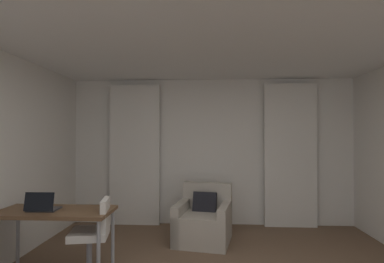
{
  "coord_description": "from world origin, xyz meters",
  "views": [
    {
      "loc": [
        -0.06,
        -2.53,
        1.58
      ],
      "look_at": [
        -0.27,
        1.46,
        1.64
      ],
      "focal_mm": 28.69,
      "sensor_mm": 36.0,
      "label": 1
    }
  ],
  "objects_px": {
    "armchair": "(204,222)",
    "laptop": "(42,207)",
    "desk_chair": "(93,243)",
    "desk": "(55,216)"
  },
  "relations": [
    {
      "from": "desk_chair",
      "to": "laptop",
      "type": "relative_size",
      "value": 2.69
    },
    {
      "from": "desk_chair",
      "to": "laptop",
      "type": "xyz_separation_m",
      "value": [
        -0.57,
        -0.02,
        0.4
      ]
    },
    {
      "from": "armchair",
      "to": "laptop",
      "type": "xyz_separation_m",
      "value": [
        -1.77,
        -1.3,
        0.51
      ]
    },
    {
      "from": "desk_chair",
      "to": "desk",
      "type": "bearing_deg",
      "value": 176.61
    },
    {
      "from": "desk_chair",
      "to": "laptop",
      "type": "height_order",
      "value": "laptop"
    },
    {
      "from": "armchair",
      "to": "desk",
      "type": "bearing_deg",
      "value": -142.86
    },
    {
      "from": "desk",
      "to": "desk_chair",
      "type": "bearing_deg",
      "value": -3.39
    },
    {
      "from": "armchair",
      "to": "laptop",
      "type": "height_order",
      "value": "laptop"
    },
    {
      "from": "armchair",
      "to": "desk_chair",
      "type": "distance_m",
      "value": 1.76
    },
    {
      "from": "armchair",
      "to": "desk",
      "type": "height_order",
      "value": "armchair"
    }
  ]
}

